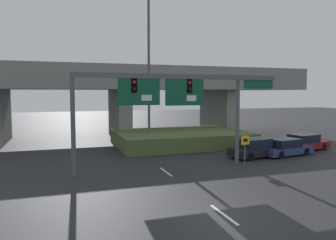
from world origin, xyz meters
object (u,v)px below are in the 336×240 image
Objects in this scene: signal_gantry at (174,93)px; parked_sedan_near_right at (255,149)px; speed_limit_sign at (245,147)px; highway_light_pole_near at (149,50)px; parked_sedan_far_right at (304,143)px; parked_sedan_mid_right at (285,148)px.

parked_sedan_near_right is (7.39, 1.54, -4.37)m from signal_gantry.
parked_sedan_near_right is (2.91, 3.17, -0.81)m from speed_limit_sign.
parked_sedan_far_right is at bearing -25.13° from highway_light_pole_near.
signal_gantry is 8.73m from parked_sedan_near_right.
parked_sedan_near_right is at bearing -176.74° from parked_sedan_far_right.
speed_limit_sign is 0.50× the size of parked_sedan_near_right.
highway_light_pole_near reaches higher than parked_sedan_near_right.
parked_sedan_mid_right is at bearing -38.48° from highway_light_pole_near.
signal_gantry is 14.37m from parked_sedan_far_right.
highway_light_pole_near is at bearing 144.85° from parked_sedan_far_right.
speed_limit_sign is (4.48, -1.63, -3.57)m from signal_gantry.
signal_gantry is 11.13m from parked_sedan_mid_right.
parked_sedan_near_right is at bearing -47.61° from highway_light_pole_near.
parked_sedan_mid_right is (2.73, -0.15, -0.05)m from parked_sedan_near_right.
parked_sedan_far_right is (12.68, -5.95, -8.32)m from highway_light_pole_near.
highway_light_pole_near is 3.75× the size of parked_sedan_near_right.
parked_sedan_mid_right is at bearing -164.33° from parked_sedan_far_right.
signal_gantry is at bearing -177.81° from parked_sedan_near_right.
highway_light_pole_near reaches higher than signal_gantry.
speed_limit_sign is 4.38m from parked_sedan_near_right.
speed_limit_sign is 13.46m from highway_light_pole_near.
highway_light_pole_near is 3.55× the size of parked_sedan_mid_right.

